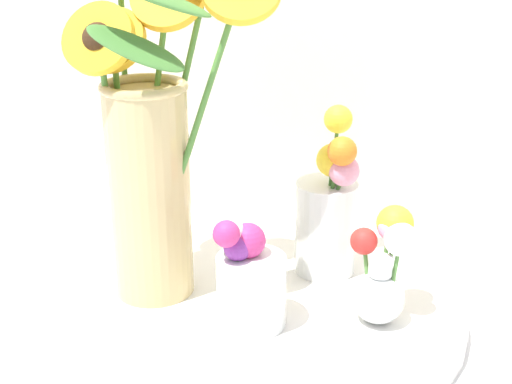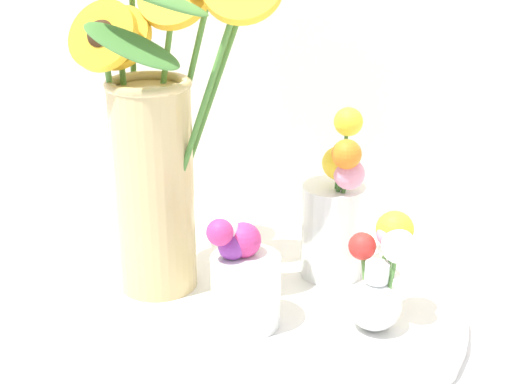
{
  "view_description": "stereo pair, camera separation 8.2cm",
  "coord_description": "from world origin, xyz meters",
  "px_view_note": "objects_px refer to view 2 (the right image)",
  "views": [
    {
      "loc": [
        0.18,
        -0.69,
        0.46
      ],
      "look_at": [
        -0.03,
        0.05,
        0.16
      ],
      "focal_mm": 50.0,
      "sensor_mm": 36.0,
      "label": 1
    },
    {
      "loc": [
        0.26,
        -0.66,
        0.46
      ],
      "look_at": [
        -0.03,
        0.05,
        0.16
      ],
      "focal_mm": 50.0,
      "sensor_mm": 36.0,
      "label": 2
    }
  ],
  "objects_px": {
    "mason_jar_sunflowers": "(158,138)",
    "vase_small_back": "(335,212)",
    "serving_tray": "(256,305)",
    "vase_small_center": "(243,278)",
    "vase_bulb_right": "(381,274)"
  },
  "relations": [
    {
      "from": "vase_bulb_right",
      "to": "vase_small_back",
      "type": "relative_size",
      "value": 0.62
    },
    {
      "from": "serving_tray",
      "to": "vase_bulb_right",
      "type": "height_order",
      "value": "vase_bulb_right"
    },
    {
      "from": "serving_tray",
      "to": "vase_small_center",
      "type": "xyz_separation_m",
      "value": [
        0.01,
        -0.06,
        0.07
      ]
    },
    {
      "from": "vase_bulb_right",
      "to": "vase_small_back",
      "type": "distance_m",
      "value": 0.13
    },
    {
      "from": "serving_tray",
      "to": "vase_small_back",
      "type": "bearing_deg",
      "value": 53.79
    },
    {
      "from": "serving_tray",
      "to": "vase_small_back",
      "type": "distance_m",
      "value": 0.15
    },
    {
      "from": "mason_jar_sunflowers",
      "to": "serving_tray",
      "type": "bearing_deg",
      "value": 3.93
    },
    {
      "from": "serving_tray",
      "to": "vase_bulb_right",
      "type": "relative_size",
      "value": 3.82
    },
    {
      "from": "vase_small_back",
      "to": "vase_small_center",
      "type": "bearing_deg",
      "value": -112.55
    },
    {
      "from": "mason_jar_sunflowers",
      "to": "vase_small_back",
      "type": "xyz_separation_m",
      "value": [
        0.19,
        0.1,
        -0.11
      ]
    },
    {
      "from": "serving_tray",
      "to": "mason_jar_sunflowers",
      "type": "bearing_deg",
      "value": -176.07
    },
    {
      "from": "serving_tray",
      "to": "vase_small_center",
      "type": "distance_m",
      "value": 0.09
    },
    {
      "from": "serving_tray",
      "to": "vase_small_center",
      "type": "bearing_deg",
      "value": -83.2
    },
    {
      "from": "mason_jar_sunflowers",
      "to": "vase_small_center",
      "type": "xyz_separation_m",
      "value": [
        0.13,
        -0.05,
        -0.14
      ]
    },
    {
      "from": "mason_jar_sunflowers",
      "to": "vase_small_center",
      "type": "distance_m",
      "value": 0.19
    }
  ]
}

